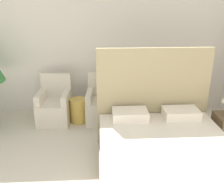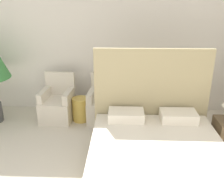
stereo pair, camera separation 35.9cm
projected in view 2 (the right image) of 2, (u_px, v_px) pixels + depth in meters
The scene contains 5 objects.
wall_back at pixel (102, 38), 4.76m from camera, with size 10.00×0.06×2.90m.
bed at pixel (158, 166), 2.94m from camera, with size 1.69×2.21×1.50m.
armchair_near_window_left at pixel (58, 106), 4.66m from camera, with size 0.60×0.63×0.86m.
armchair_near_window_right at pixel (104, 106), 4.63m from camera, with size 0.61×0.64×0.86m.
side_table at pixel (81, 109), 4.65m from camera, with size 0.31×0.31×0.44m.
Camera 2 is at (0.37, -1.07, 2.13)m, focal length 40.00 mm.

